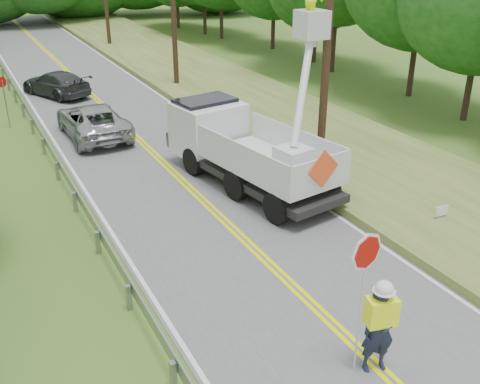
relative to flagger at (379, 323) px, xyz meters
name	(u,v)px	position (x,y,z in m)	size (l,w,h in m)	color
ground	(365,355)	(0.09, 0.40, -1.19)	(140.00, 140.00, 0.00)	#485D22
road	(153,153)	(0.09, 14.40, -1.18)	(7.20, 96.00, 0.03)	#505052
guardrail	(50,150)	(-3.92, 15.31, -0.64)	(0.18, 48.00, 0.77)	gray
utility_poles	(227,9)	(5.09, 17.42, 4.08)	(1.60, 43.30, 10.00)	black
tall_grass_verge	(295,126)	(7.19, 14.40, -1.04)	(7.00, 96.00, 0.30)	#466029
flagger	(379,323)	(0.00, 0.00, 0.00)	(1.24, 0.65, 3.31)	#191E33
bucket_truck	(238,136)	(2.16, 10.54, 0.44)	(4.52, 7.86, 7.29)	black
suv_silver	(93,121)	(-1.57, 17.72, -0.43)	(2.47, 5.36, 1.49)	#A4A6AA
suv_darkgrey	(56,84)	(-1.71, 25.79, -0.48)	(1.94, 4.77, 1.38)	#35393C
stop_sign_permanent	(4,94)	(-4.85, 20.92, 0.43)	(0.42, 0.35, 2.46)	gray
yard_sign	(442,212)	(6.05, 4.10, -0.69)	(0.48, 0.06, 0.70)	white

